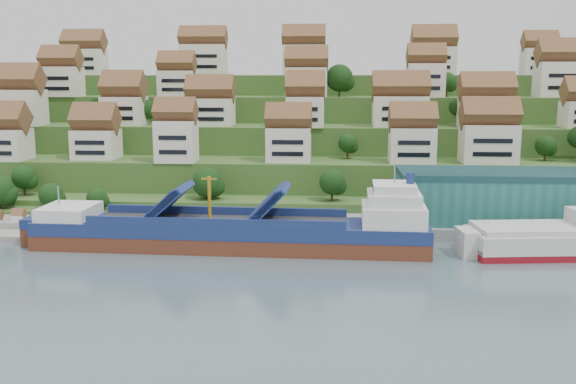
{
  "coord_description": "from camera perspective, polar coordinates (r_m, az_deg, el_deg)",
  "views": [
    {
      "loc": [
        8.64,
        -110.06,
        30.1
      ],
      "look_at": [
        -0.01,
        14.0,
        8.0
      ],
      "focal_mm": 40.0,
      "sensor_mm": 36.0,
      "label": 1
    }
  ],
  "objects": [
    {
      "name": "hillside_village",
      "position": [
        171.02,
        1.37,
        8.22
      ],
      "size": [
        159.72,
        64.16,
        29.29
      ],
      "color": "silver",
      "rests_on": "ground"
    },
    {
      "name": "ground",
      "position": [
        114.43,
        -0.48,
        -5.17
      ],
      "size": [
        300.0,
        300.0,
        0.0
      ],
      "primitive_type": "plane",
      "color": "slate",
      "rests_on": "ground"
    },
    {
      "name": "quay",
      "position": [
        128.88,
        8.95,
        -3.05
      ],
      "size": [
        180.0,
        14.0,
        2.2
      ],
      "primitive_type": "cube",
      "color": "gray",
      "rests_on": "ground"
    },
    {
      "name": "cargo_ship",
      "position": [
        114.79,
        -4.22,
        -3.6
      ],
      "size": [
        70.5,
        12.93,
        15.47
      ],
      "rotation": [
        0.0,
        0.0,
        -0.03
      ],
      "color": "#5B2C1C",
      "rests_on": "ground"
    },
    {
      "name": "hillside",
      "position": [
        214.67,
        1.67,
        4.88
      ],
      "size": [
        260.0,
        128.0,
        31.0
      ],
      "color": "#2D4C1E",
      "rests_on": "ground"
    },
    {
      "name": "hillside_trees",
      "position": [
        157.14,
        -3.11,
        5.22
      ],
      "size": [
        141.89,
        62.93,
        30.88
      ],
      "color": "#183C14",
      "rests_on": "ground"
    },
    {
      "name": "second_ship",
      "position": [
        120.46,
        22.88,
        -3.97
      ],
      "size": [
        29.87,
        13.98,
        8.36
      ],
      "rotation": [
        0.0,
        0.0,
        0.12
      ],
      "color": "maroon",
      "rests_on": "ground"
    },
    {
      "name": "pebble_beach",
      "position": [
        142.18,
        -24.1,
        -2.83
      ],
      "size": [
        45.0,
        20.0,
        1.0
      ],
      "primitive_type": "cube",
      "color": "gray",
      "rests_on": "ground"
    },
    {
      "name": "flagpole",
      "position": [
        122.65,
        8.35,
        -0.94
      ],
      "size": [
        1.28,
        0.16,
        8.0
      ],
      "color": "gray",
      "rests_on": "quay"
    },
    {
      "name": "warehouse",
      "position": [
        136.19,
        22.49,
        -0.38
      ],
      "size": [
        60.0,
        15.0,
        10.0
      ],
      "primitive_type": "cube",
      "color": "#276964",
      "rests_on": "quay"
    }
  ]
}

